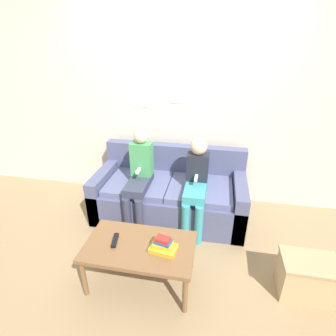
{
  "coord_description": "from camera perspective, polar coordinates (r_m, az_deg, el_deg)",
  "views": [
    {
      "loc": [
        0.5,
        -2.18,
        1.99
      ],
      "look_at": [
        0.0,
        0.4,
        0.7
      ],
      "focal_mm": 28.0,
      "sensor_mm": 36.0,
      "label": 1
    }
  ],
  "objects": [
    {
      "name": "person_left",
      "position": [
        2.99,
        -6.29,
        -1.61
      ],
      "size": [
        0.24,
        0.58,
        1.1
      ],
      "color": "#33384C",
      "rests_on": "ground_plane"
    },
    {
      "name": "storage_box",
      "position": [
        2.68,
        27.91,
        -20.2
      ],
      "size": [
        0.46,
        0.32,
        0.36
      ],
      "color": "tan",
      "rests_on": "ground_plane"
    },
    {
      "name": "couch",
      "position": [
        3.26,
        0.46,
        -5.71
      ],
      "size": [
        1.78,
        0.85,
        0.8
      ],
      "color": "#4C5175",
      "rests_on": "ground_plane"
    },
    {
      "name": "coffee_table",
      "position": [
        2.37,
        -6.17,
        -17.18
      ],
      "size": [
        0.94,
        0.54,
        0.42
      ],
      "color": "brown",
      "rests_on": "ground_plane"
    },
    {
      "name": "tv_remote",
      "position": [
        2.4,
        -11.46,
        -15.17
      ],
      "size": [
        0.07,
        0.17,
        0.02
      ],
      "rotation": [
        0.0,
        0.0,
        0.19
      ],
      "color": "black",
      "rests_on": "coffee_table"
    },
    {
      "name": "book_stack",
      "position": [
        2.26,
        -1.06,
        -16.52
      ],
      "size": [
        0.24,
        0.18,
        0.12
      ],
      "color": "gold",
      "rests_on": "coffee_table"
    },
    {
      "name": "wall_back",
      "position": [
        3.35,
        2.19,
        14.2
      ],
      "size": [
        8.0,
        0.06,
        2.6
      ],
      "color": "beige",
      "rests_on": "ground_plane"
    },
    {
      "name": "person_right",
      "position": [
        2.89,
        6.13,
        -2.91
      ],
      "size": [
        0.24,
        0.58,
        1.05
      ],
      "color": "teal",
      "rests_on": "ground_plane"
    },
    {
      "name": "ground_plane",
      "position": [
        2.99,
        -1.52,
        -15.56
      ],
      "size": [
        10.0,
        10.0,
        0.0
      ],
      "primitive_type": "plane",
      "color": "#937A56"
    }
  ]
}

